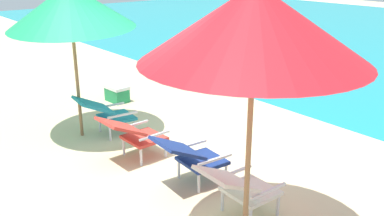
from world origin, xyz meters
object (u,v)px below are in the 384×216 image
Objects in this scene: lounge_chair_near_left at (133,133)px; lounge_chair_far_right at (239,186)px; lounge_chair_far_left at (106,112)px; cooler_box at (117,93)px; beach_umbrella_right at (255,24)px; lounge_chair_near_right at (191,155)px; beach_umbrella_left at (70,6)px.

lounge_chair_near_left and lounge_chair_far_right have the same top height.
cooler_box is (-1.42, 1.00, -0.24)m from lounge_chair_far_left.
lounge_chair_far_left is at bearing 179.61° from lounge_chair_far_right.
lounge_chair_near_left is at bearing -24.81° from cooler_box.
lounge_chair_far_right is at bearing -13.14° from cooler_box.
lounge_chair_far_left is at bearing 173.25° from lounge_chair_near_left.
cooler_box is (-2.42, 1.12, -0.24)m from lounge_chair_near_left.
beach_umbrella_right is at bearing -5.62° from lounge_chair_far_left.
lounge_chair_near_right is at bearing 9.19° from lounge_chair_near_left.
beach_umbrella_left reaches higher than cooler_box.
beach_umbrella_right is at bearing -15.60° from cooler_box.
lounge_chair_near_left is (1.00, -0.12, 0.00)m from lounge_chair_far_left.
beach_umbrella_left is (-1.27, -0.19, 1.62)m from lounge_chair_near_left.
cooler_box is at bearing 166.86° from lounge_chair_far_right.
cooler_box is (-1.15, 1.31, -1.86)m from beach_umbrella_left.
lounge_chair_far_right is 0.36× the size of beach_umbrella_right.
lounge_chair_far_left is at bearing 174.38° from beach_umbrella_right.
lounge_chair_far_left is at bearing -35.17° from cooler_box.
lounge_chair_near_left is at bearing -177.12° from lounge_chair_far_right.
lounge_chair_far_right is at bearing 2.88° from lounge_chair_near_left.
lounge_chair_near_right is at bearing 175.47° from lounge_chair_far_right.
lounge_chair_far_right is 1.82× the size of cooler_box.
beach_umbrella_right reaches higher than lounge_chair_far_left.
beach_umbrella_left is 3.62m from beach_umbrella_right.
beach_umbrella_right reaches higher than cooler_box.
beach_umbrella_left is (-2.32, -0.36, 1.62)m from lounge_chair_near_right.
lounge_chair_far_left is 3.80m from beach_umbrella_right.
lounge_chair_far_left is 1.04× the size of lounge_chair_far_right.
beach_umbrella_right is (0.39, -0.31, 1.77)m from lounge_chair_far_right.
beach_umbrella_right is 5.34m from cooler_box.
beach_umbrella_right is at bearing -38.53° from lounge_chair_far_right.
lounge_chair_near_right is 1.86× the size of cooler_box.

